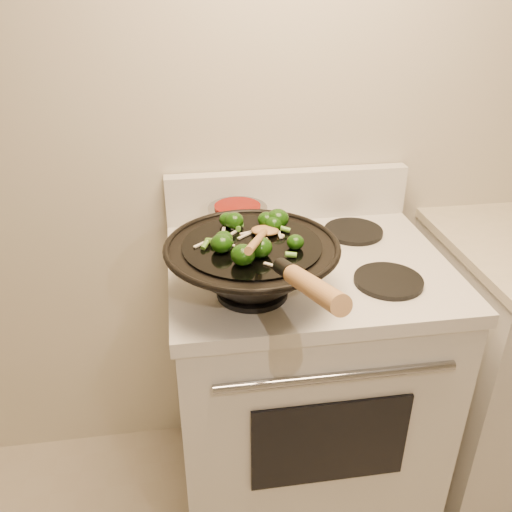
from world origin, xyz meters
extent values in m
plane|color=beige|center=(0.00, 1.50, 1.30)|extent=(3.50, 0.00, 3.50)
cube|color=silver|center=(-0.10, 1.17, 0.44)|extent=(0.76, 0.64, 0.88)
cube|color=silver|center=(-0.10, 1.17, 0.90)|extent=(0.78, 0.66, 0.04)
cube|color=silver|center=(-0.10, 1.47, 1.00)|extent=(0.78, 0.05, 0.16)
cylinder|color=gray|center=(-0.10, 0.84, 0.78)|extent=(0.60, 0.02, 0.02)
cube|color=black|center=(-0.10, 0.84, 0.55)|extent=(0.42, 0.01, 0.28)
cylinder|color=black|center=(-0.28, 1.02, 0.93)|extent=(0.18, 0.18, 0.01)
cylinder|color=black|center=(0.08, 1.02, 0.93)|extent=(0.18, 0.18, 0.01)
cylinder|color=black|center=(-0.28, 1.32, 0.93)|extent=(0.18, 0.18, 0.01)
cylinder|color=black|center=(0.08, 1.32, 0.93)|extent=(0.18, 0.18, 0.01)
torus|color=black|center=(-0.28, 1.02, 1.06)|extent=(0.43, 0.43, 0.02)
cylinder|color=black|center=(-0.28, 1.02, 1.06)|extent=(0.34, 0.34, 0.01)
cylinder|color=black|center=(-0.24, 0.78, 1.12)|extent=(0.04, 0.08, 0.05)
cylinder|color=#9F6F3E|center=(-0.22, 0.64, 1.17)|extent=(0.07, 0.23, 0.10)
ellipsoid|color=#133808|center=(-0.33, 1.13, 1.08)|extent=(0.04, 0.04, 0.04)
cylinder|color=#3F792B|center=(-0.31, 1.13, 1.07)|extent=(0.01, 0.02, 0.01)
ellipsoid|color=#133808|center=(-0.35, 0.99, 1.08)|extent=(0.05, 0.05, 0.04)
ellipsoid|color=#133808|center=(-0.21, 1.09, 1.08)|extent=(0.04, 0.04, 0.04)
ellipsoid|color=#133808|center=(-0.35, 1.02, 1.08)|extent=(0.04, 0.04, 0.04)
cylinder|color=#3F792B|center=(-0.33, 1.02, 1.07)|extent=(0.02, 0.02, 0.02)
ellipsoid|color=#133808|center=(-0.27, 0.96, 1.08)|extent=(0.06, 0.06, 0.05)
ellipsoid|color=#133808|center=(-0.20, 1.11, 1.09)|extent=(0.06, 0.06, 0.05)
ellipsoid|color=#133808|center=(-0.31, 1.12, 1.08)|extent=(0.05, 0.05, 0.04)
cylinder|color=#3F792B|center=(-0.29, 1.12, 1.07)|extent=(0.02, 0.02, 0.02)
ellipsoid|color=#133808|center=(-0.31, 0.93, 1.08)|extent=(0.06, 0.06, 0.05)
ellipsoid|color=#133808|center=(-0.18, 0.98, 1.08)|extent=(0.04, 0.04, 0.04)
ellipsoid|color=#133808|center=(-0.23, 1.12, 1.08)|extent=(0.05, 0.05, 0.04)
cylinder|color=#3F792B|center=(-0.21, 1.12, 1.07)|extent=(0.02, 0.02, 0.02)
cube|color=white|center=(-0.35, 1.02, 1.07)|extent=(0.05, 0.03, 0.00)
cube|color=white|center=(-0.30, 1.13, 1.07)|extent=(0.03, 0.06, 0.00)
cube|color=white|center=(-0.32, 1.08, 1.07)|extent=(0.04, 0.05, 0.00)
cube|color=white|center=(-0.34, 1.09, 1.07)|extent=(0.02, 0.06, 0.00)
cube|color=white|center=(-0.20, 1.05, 1.07)|extent=(0.01, 0.04, 0.00)
cube|color=white|center=(-0.40, 1.03, 1.07)|extent=(0.04, 0.03, 0.00)
cube|color=white|center=(-0.24, 0.90, 1.07)|extent=(0.05, 0.04, 0.00)
cube|color=white|center=(-0.28, 1.08, 1.07)|extent=(0.04, 0.02, 0.00)
cube|color=white|center=(-0.29, 1.06, 1.07)|extent=(0.05, 0.04, 0.00)
cylinder|color=#53902E|center=(-0.20, 1.12, 1.07)|extent=(0.02, 0.03, 0.02)
cylinder|color=#53902E|center=(-0.39, 1.02, 1.07)|extent=(0.03, 0.03, 0.02)
cylinder|color=#53902E|center=(-0.20, 0.94, 1.07)|extent=(0.03, 0.03, 0.02)
cylinder|color=#53902E|center=(-0.30, 1.10, 1.07)|extent=(0.03, 0.03, 0.02)
cylinder|color=#53902E|center=(-0.19, 1.07, 1.07)|extent=(0.03, 0.03, 0.02)
cylinder|color=#53902E|center=(-0.27, 0.96, 1.07)|extent=(0.03, 0.02, 0.02)
cylinder|color=#53902E|center=(-0.18, 0.99, 1.07)|extent=(0.02, 0.03, 0.02)
cylinder|color=#53902E|center=(-0.38, 1.04, 1.07)|extent=(0.02, 0.01, 0.02)
sphere|color=beige|center=(-0.30, 0.96, 1.07)|extent=(0.01, 0.01, 0.01)
sphere|color=beige|center=(-0.20, 1.04, 1.07)|extent=(0.01, 0.01, 0.01)
sphere|color=beige|center=(-0.24, 1.03, 1.07)|extent=(0.01, 0.01, 0.01)
sphere|color=beige|center=(-0.33, 1.07, 1.07)|extent=(0.01, 0.01, 0.01)
sphere|color=beige|center=(-0.30, 0.98, 1.07)|extent=(0.01, 0.01, 0.01)
ellipsoid|color=#9F6F3E|center=(-0.24, 1.07, 1.07)|extent=(0.08, 0.07, 0.02)
cylinder|color=#9F6F3E|center=(-0.28, 0.93, 1.12)|extent=(0.10, 0.27, 0.11)
cylinder|color=gray|center=(-0.28, 1.32, 0.98)|extent=(0.17, 0.17, 0.10)
cylinder|color=#690A05|center=(-0.28, 1.32, 1.03)|extent=(0.14, 0.14, 0.01)
cylinder|color=black|center=(-0.28, 1.18, 1.03)|extent=(0.02, 0.11, 0.02)
camera|label=1|loc=(-0.44, -0.13, 1.66)|focal=38.00mm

